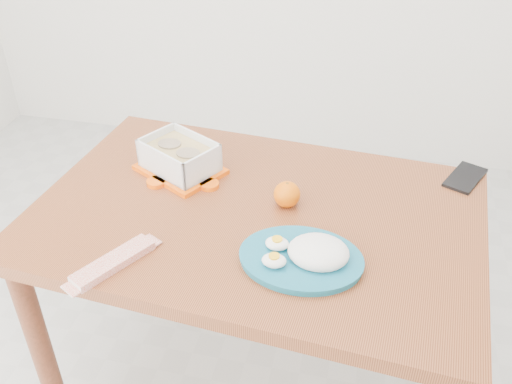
% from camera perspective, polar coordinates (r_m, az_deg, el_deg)
% --- Properties ---
extents(dining_table, '(1.23, 0.87, 0.75)m').
position_cam_1_polar(dining_table, '(1.57, 0.00, -4.91)').
color(dining_table, '#954E2A').
rests_on(dining_table, ground).
extents(food_container, '(0.29, 0.26, 0.10)m').
position_cam_1_polar(food_container, '(1.65, -7.67, 3.46)').
color(food_container, '#FF5C07').
rests_on(food_container, dining_table).
extents(orange_fruit, '(0.07, 0.07, 0.07)m').
position_cam_1_polar(orange_fruit, '(1.50, 3.11, -0.23)').
color(orange_fruit, orange).
rests_on(orange_fruit, dining_table).
extents(rice_plate, '(0.29, 0.29, 0.08)m').
position_cam_1_polar(rice_plate, '(1.33, 5.08, -6.23)').
color(rice_plate, '#16637E').
rests_on(rice_plate, dining_table).
extents(candy_bar, '(0.15, 0.21, 0.02)m').
position_cam_1_polar(candy_bar, '(1.37, -14.07, -6.81)').
color(candy_bar, red).
rests_on(candy_bar, dining_table).
extents(smartphone, '(0.14, 0.17, 0.01)m').
position_cam_1_polar(smartphone, '(1.73, 20.19, 1.37)').
color(smartphone, black).
rests_on(smartphone, dining_table).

